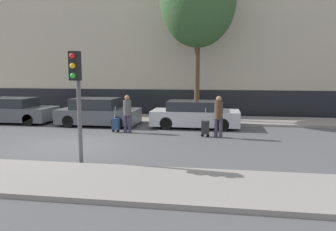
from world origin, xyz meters
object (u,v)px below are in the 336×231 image
parked_car_0 (15,111)px  traffic_light (77,85)px  trolley_left (116,124)px  parked_car_1 (98,113)px  bare_tree_near_crossing (198,0)px  pedestrian_left (127,111)px  trolley_right (205,127)px  parked_car_2 (195,115)px  pedestrian_right (219,114)px

parked_car_0 → traffic_light: bearing=-46.2°
traffic_light → trolley_left: bearing=96.8°
parked_car_1 → bare_tree_near_crossing: bare_tree_near_crossing is taller
pedestrian_left → trolley_right: size_ratio=1.38×
parked_car_2 → trolley_left: bearing=-151.7°
traffic_light → pedestrian_left: bearing=90.9°
parked_car_2 → pedestrian_left: pedestrian_left is taller
trolley_right → parked_car_1: bearing=158.7°
trolley_left → pedestrian_right: (4.55, -0.56, 0.60)m
pedestrian_left → trolley_right: (3.46, -0.42, -0.56)m
trolley_left → pedestrian_right: bearing=-7.0°
trolley_right → traffic_light: traffic_light is taller
trolley_right → bare_tree_near_crossing: 7.44m
trolley_left → trolley_right: size_ratio=0.97×
parked_car_0 → bare_tree_near_crossing: bare_tree_near_crossing is taller
parked_car_0 → trolley_right: bearing=-12.6°
parked_car_1 → trolley_right: (5.48, -2.13, -0.26)m
parked_car_2 → traffic_light: 7.79m
trolley_right → pedestrian_left: bearing=173.1°
parked_car_2 → trolley_left: (-3.39, -1.83, -0.25)m
parked_car_1 → trolley_right: size_ratio=3.29×
trolley_right → bare_tree_near_crossing: (-0.68, 4.33, 6.01)m
parked_car_2 → pedestrian_left: bearing=-147.1°
pedestrian_right → trolley_right: pedestrian_right is taller
parked_car_2 → trolley_right: bearing=-74.5°
traffic_light → parked_car_1: bearing=106.8°
traffic_light → parked_car_0: bearing=133.8°
parked_car_2 → pedestrian_right: 2.68m
pedestrian_left → traffic_light: size_ratio=0.52×
parked_car_0 → trolley_left: (6.19, -1.85, -0.26)m
bare_tree_near_crossing → trolley_right: bearing=-81.1°
bare_tree_near_crossing → parked_car_2: bearing=-88.6°
trolley_left → traffic_light: (0.63, -5.26, 1.95)m
parked_car_0 → parked_car_1: bearing=-1.8°
pedestrian_left → trolley_left: pedestrian_left is taller
traffic_light → trolley_right: bearing=55.0°
trolley_right → traffic_light: 6.21m
parked_car_1 → traffic_light: (2.10, -6.97, 1.68)m
pedestrian_left → bare_tree_near_crossing: size_ratio=0.19×
trolley_right → parked_car_2: bearing=105.5°
trolley_right → bare_tree_near_crossing: size_ratio=0.14×
trolley_left → bare_tree_near_crossing: 7.92m
parked_car_1 → pedestrian_left: bearing=-40.3°
traffic_light → bare_tree_near_crossing: bearing=73.5°
parked_car_1 → trolley_left: bearing=-49.2°
trolley_left → traffic_light: traffic_light is taller
parked_car_1 → pedestrian_right: size_ratio=2.32×
pedestrian_right → parked_car_0: bearing=-179.0°
trolley_left → bare_tree_near_crossing: (3.34, 3.90, 6.03)m
trolley_right → traffic_light: size_ratio=0.37×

